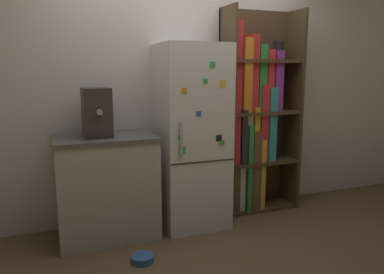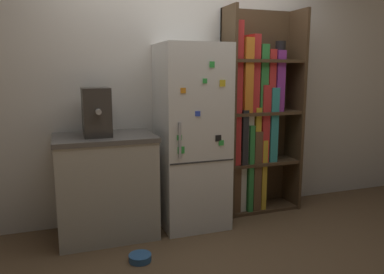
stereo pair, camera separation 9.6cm
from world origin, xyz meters
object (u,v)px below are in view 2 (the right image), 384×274
refrigerator (192,137)px  pet_bowl (140,257)px  bookshelf (254,120)px  espresso_machine (96,112)px

refrigerator → pet_bowl: bearing=-137.3°
bookshelf → pet_bowl: 1.74m
espresso_machine → pet_bowl: (0.22, -0.56, -1.05)m
pet_bowl → bookshelf: bearing=28.0°
bookshelf → espresso_machine: bookshelf is taller
bookshelf → espresso_machine: size_ratio=5.04×
refrigerator → espresso_machine: size_ratio=4.14×
bookshelf → pet_bowl: bearing=-152.0°
refrigerator → bookshelf: bookshelf is taller
refrigerator → espresso_machine: bearing=-179.7°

